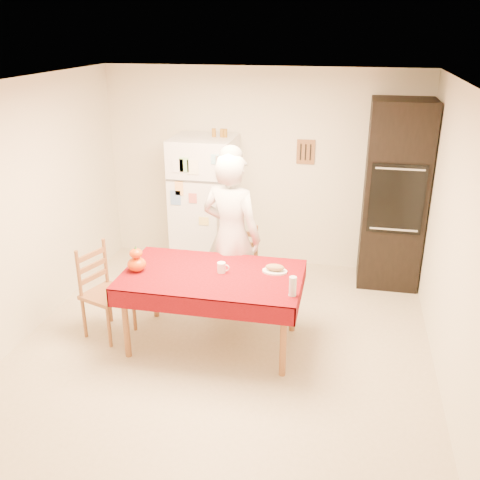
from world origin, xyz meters
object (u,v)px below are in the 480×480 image
(dining_table, at_px, (212,280))
(chair_far, at_px, (237,264))
(chair_left, at_px, (102,288))
(pumpkin_lower, at_px, (137,264))
(bread_plate, at_px, (275,271))
(coffee_mug, at_px, (221,267))
(seated_woman, at_px, (231,237))
(refrigerator, at_px, (205,205))
(oven_cabinet, at_px, (395,196))
(wine_glass, at_px, (293,286))

(dining_table, distance_m, chair_far, 0.82)
(dining_table, relative_size, chair_far, 1.79)
(chair_far, height_order, chair_left, same)
(pumpkin_lower, height_order, bread_plate, pumpkin_lower)
(dining_table, relative_size, coffee_mug, 17.00)
(chair_left, bearing_deg, seated_woman, -42.12)
(seated_woman, height_order, coffee_mug, seated_woman)
(bread_plate, bearing_deg, pumpkin_lower, -169.70)
(pumpkin_lower, bearing_deg, dining_table, 6.55)
(refrigerator, height_order, seated_woman, seated_woman)
(refrigerator, relative_size, chair_left, 1.79)
(refrigerator, xyz_separation_m, coffee_mug, (0.62, -1.69, -0.04))
(chair_left, xyz_separation_m, seated_woman, (1.19, 0.64, 0.39))
(oven_cabinet, distance_m, wine_glass, 2.28)
(oven_cabinet, xyz_separation_m, seated_woman, (-1.69, -1.17, -0.20))
(chair_left, relative_size, pumpkin_lower, 5.29)
(oven_cabinet, bearing_deg, chair_left, -147.89)
(dining_table, height_order, chair_left, chair_left)
(bread_plate, bearing_deg, chair_far, 127.86)
(chair_left, xyz_separation_m, coffee_mug, (1.22, 0.07, 0.30))
(chair_far, bearing_deg, dining_table, -84.83)
(wine_glass, relative_size, bread_plate, 0.73)
(chair_far, height_order, seated_woman, seated_woman)
(chair_far, distance_m, pumpkin_lower, 1.23)
(chair_far, height_order, coffee_mug, chair_far)
(seated_woman, xyz_separation_m, bread_plate, (0.53, -0.46, -0.13))
(coffee_mug, bearing_deg, pumpkin_lower, -170.80)
(refrigerator, distance_m, bread_plate, 1.94)
(oven_cabinet, height_order, chair_far, oven_cabinet)
(refrigerator, bearing_deg, chair_left, -108.73)
(refrigerator, height_order, bread_plate, refrigerator)
(coffee_mug, xyz_separation_m, bread_plate, (0.50, 0.11, -0.04))
(seated_woman, xyz_separation_m, wine_glass, (0.74, -0.90, -0.05))
(refrigerator, xyz_separation_m, pumpkin_lower, (-0.18, -1.82, -0.02))
(refrigerator, height_order, dining_table, refrigerator)
(refrigerator, bearing_deg, dining_table, -72.71)
(dining_table, height_order, coffee_mug, coffee_mug)
(oven_cabinet, distance_m, chair_far, 2.02)
(chair_far, distance_m, wine_glass, 1.34)
(refrigerator, relative_size, seated_woman, 0.94)
(pumpkin_lower, relative_size, bread_plate, 0.75)
(pumpkin_lower, bearing_deg, wine_glass, -7.44)
(bread_plate, bearing_deg, refrigerator, 125.22)
(oven_cabinet, bearing_deg, chair_far, -149.46)
(oven_cabinet, distance_m, seated_woman, 2.06)
(chair_far, height_order, wine_glass, chair_far)
(seated_woman, height_order, wine_glass, seated_woman)
(seated_woman, distance_m, bread_plate, 0.71)
(seated_woman, distance_m, wine_glass, 1.16)
(dining_table, distance_m, pumpkin_lower, 0.74)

